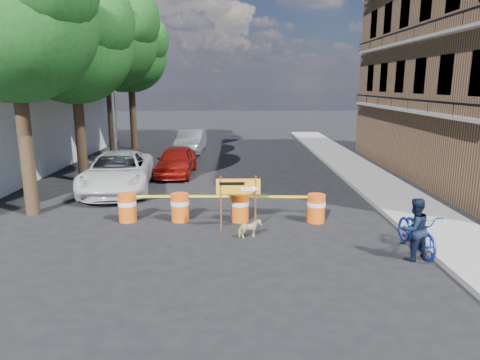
{
  "coord_description": "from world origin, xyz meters",
  "views": [
    {
      "loc": [
        0.04,
        -11.93,
        4.3
      ],
      "look_at": [
        0.19,
        1.42,
        1.3
      ],
      "focal_mm": 32.0,
      "sensor_mm": 36.0,
      "label": 1
    }
  ],
  "objects_px": {
    "bicycle": "(419,213)",
    "barrel_mid_left": "(180,207)",
    "detour_sign": "(243,191)",
    "suv_white": "(118,172)",
    "barrel_mid_right": "(240,207)",
    "pedestrian": "(414,229)",
    "sedan_silver": "(191,141)",
    "sedan_red": "(176,161)",
    "barrel_far_right": "(316,208)",
    "dog": "(249,229)",
    "barrel_far_left": "(127,207)"
  },
  "relations": [
    {
      "from": "barrel_far_left",
      "to": "sedan_silver",
      "type": "xyz_separation_m",
      "value": [
        0.6,
        14.16,
        0.26
      ]
    },
    {
      "from": "barrel_far_right",
      "to": "sedan_red",
      "type": "distance_m",
      "value": 9.1
    },
    {
      "from": "barrel_mid_left",
      "to": "dog",
      "type": "bearing_deg",
      "value": -36.38
    },
    {
      "from": "barrel_far_right",
      "to": "dog",
      "type": "bearing_deg",
      "value": -146.27
    },
    {
      "from": "detour_sign",
      "to": "sedan_silver",
      "type": "height_order",
      "value": "detour_sign"
    },
    {
      "from": "barrel_far_left",
      "to": "pedestrian",
      "type": "relative_size",
      "value": 0.57
    },
    {
      "from": "barrel_far_left",
      "to": "sedan_red",
      "type": "xyz_separation_m",
      "value": [
        0.6,
        7.18,
        0.23
      ]
    },
    {
      "from": "barrel_mid_left",
      "to": "pedestrian",
      "type": "distance_m",
      "value": 6.97
    },
    {
      "from": "pedestrian",
      "to": "sedan_red",
      "type": "relative_size",
      "value": 0.39
    },
    {
      "from": "barrel_mid_right",
      "to": "suv_white",
      "type": "bearing_deg",
      "value": 140.34
    },
    {
      "from": "barrel_mid_right",
      "to": "pedestrian",
      "type": "height_order",
      "value": "pedestrian"
    },
    {
      "from": "barrel_far_right",
      "to": "detour_sign",
      "type": "height_order",
      "value": "detour_sign"
    },
    {
      "from": "barrel_far_right",
      "to": "sedan_red",
      "type": "xyz_separation_m",
      "value": [
        -5.41,
        7.31,
        0.23
      ]
    },
    {
      "from": "barrel_mid_right",
      "to": "barrel_far_right",
      "type": "xyz_separation_m",
      "value": [
        2.42,
        -0.11,
        0.0
      ]
    },
    {
      "from": "bicycle",
      "to": "barrel_mid_left",
      "type": "bearing_deg",
      "value": 155.27
    },
    {
      "from": "sedan_red",
      "to": "barrel_far_left",
      "type": "bearing_deg",
      "value": -92.81
    },
    {
      "from": "suv_white",
      "to": "pedestrian",
      "type": "bearing_deg",
      "value": -44.7
    },
    {
      "from": "barrel_far_right",
      "to": "pedestrian",
      "type": "relative_size",
      "value": 0.57
    },
    {
      "from": "barrel_mid_right",
      "to": "pedestrian",
      "type": "xyz_separation_m",
      "value": [
        4.29,
        -3.12,
        0.32
      ]
    },
    {
      "from": "detour_sign",
      "to": "pedestrian",
      "type": "height_order",
      "value": "detour_sign"
    },
    {
      "from": "barrel_far_right",
      "to": "suv_white",
      "type": "xyz_separation_m",
      "value": [
        -7.38,
        4.23,
        0.31
      ]
    },
    {
      "from": "barrel_far_left",
      "to": "dog",
      "type": "bearing_deg",
      "value": -22.3
    },
    {
      "from": "detour_sign",
      "to": "suv_white",
      "type": "relative_size",
      "value": 0.3
    },
    {
      "from": "sedan_silver",
      "to": "barrel_mid_left",
      "type": "bearing_deg",
      "value": -83.68
    },
    {
      "from": "barrel_far_right",
      "to": "suv_white",
      "type": "bearing_deg",
      "value": 150.22
    },
    {
      "from": "barrel_far_right",
      "to": "bicycle",
      "type": "height_order",
      "value": "bicycle"
    },
    {
      "from": "barrel_mid_right",
      "to": "bicycle",
      "type": "distance_m",
      "value": 5.3
    },
    {
      "from": "bicycle",
      "to": "suv_white",
      "type": "xyz_separation_m",
      "value": [
        -9.58,
        6.66,
        -0.25
      ]
    },
    {
      "from": "barrel_far_left",
      "to": "pedestrian",
      "type": "bearing_deg",
      "value": -21.7
    },
    {
      "from": "barrel_far_right",
      "to": "dog",
      "type": "relative_size",
      "value": 1.39
    },
    {
      "from": "bicycle",
      "to": "barrel_far_right",
      "type": "bearing_deg",
      "value": 128.92
    },
    {
      "from": "detour_sign",
      "to": "suv_white",
      "type": "bearing_deg",
      "value": 134.75
    },
    {
      "from": "suv_white",
      "to": "sedan_red",
      "type": "height_order",
      "value": "suv_white"
    },
    {
      "from": "bicycle",
      "to": "sedan_red",
      "type": "relative_size",
      "value": 0.5
    },
    {
      "from": "sedan_silver",
      "to": "barrel_far_left",
      "type": "bearing_deg",
      "value": -90.45
    },
    {
      "from": "detour_sign",
      "to": "bicycle",
      "type": "distance_m",
      "value": 4.81
    },
    {
      "from": "barrel_far_left",
      "to": "dog",
      "type": "distance_m",
      "value": 4.16
    },
    {
      "from": "dog",
      "to": "sedan_silver",
      "type": "relative_size",
      "value": 0.15
    },
    {
      "from": "barrel_mid_left",
      "to": "detour_sign",
      "type": "xyz_separation_m",
      "value": [
        2.01,
        -0.93,
        0.75
      ]
    },
    {
      "from": "barrel_far_right",
      "to": "sedan_red",
      "type": "relative_size",
      "value": 0.22
    },
    {
      "from": "sedan_red",
      "to": "barrel_mid_right",
      "type": "bearing_deg",
      "value": -65.49
    },
    {
      "from": "barrel_far_left",
      "to": "suv_white",
      "type": "bearing_deg",
      "value": 108.53
    },
    {
      "from": "barrel_mid_left",
      "to": "bicycle",
      "type": "distance_m",
      "value": 7.05
    },
    {
      "from": "bicycle",
      "to": "sedan_silver",
      "type": "height_order",
      "value": "bicycle"
    },
    {
      "from": "pedestrian",
      "to": "dog",
      "type": "xyz_separation_m",
      "value": [
        -4.03,
        1.56,
        -0.52
      ]
    },
    {
      "from": "barrel_mid_left",
      "to": "bicycle",
      "type": "bearing_deg",
      "value": -21.61
    },
    {
      "from": "barrel_mid_right",
      "to": "bicycle",
      "type": "bearing_deg",
      "value": -28.86
    },
    {
      "from": "barrel_far_left",
      "to": "barrel_far_right",
      "type": "bearing_deg",
      "value": -1.26
    },
    {
      "from": "sedan_silver",
      "to": "bicycle",
      "type": "bearing_deg",
      "value": -63.57
    },
    {
      "from": "barrel_mid_right",
      "to": "sedan_red",
      "type": "xyz_separation_m",
      "value": [
        -2.99,
        7.2,
        0.23
      ]
    }
  ]
}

